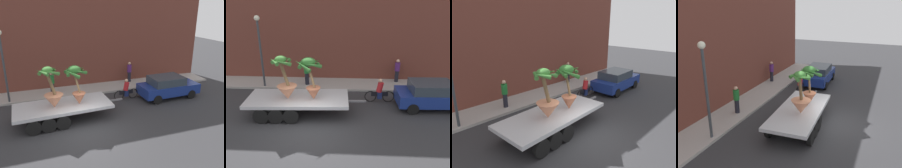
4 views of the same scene
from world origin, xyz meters
The scene contains 10 objects.
ground_plane centered at (0.00, 0.00, 0.00)m, with size 60.00×60.00×0.00m, color #2D2D30.
sidewalk centered at (0.00, 6.10, 0.07)m, with size 24.00×2.20×0.15m, color #A39E99.
building_facade centered at (0.00, 7.80, 4.62)m, with size 24.00×1.20×9.23m, color brown.
flatbed_trailer centered at (-1.20, 1.74, 0.76)m, with size 6.56×2.65×0.98m.
potted_palm_rear centered at (-0.12, 1.51, 2.21)m, with size 1.41×1.38×2.31m.
potted_palm_middle centered at (-1.48, 1.52, 1.83)m, with size 1.36×1.24×2.38m.
cyclist centered at (3.71, 3.50, 0.67)m, with size 1.84×0.35×1.54m.
parked_car centered at (6.70, 2.90, 0.83)m, with size 4.34×2.07×1.58m.
pedestrian_near_gate centered at (5.28, 6.68, 1.04)m, with size 0.36×0.36×1.71m.
pedestrian_far_left centered at (-1.20, 5.76, 1.04)m, with size 0.36×0.36×1.71m.
Camera 3 is at (-7.18, -5.19, 5.39)m, focal length 33.79 mm.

